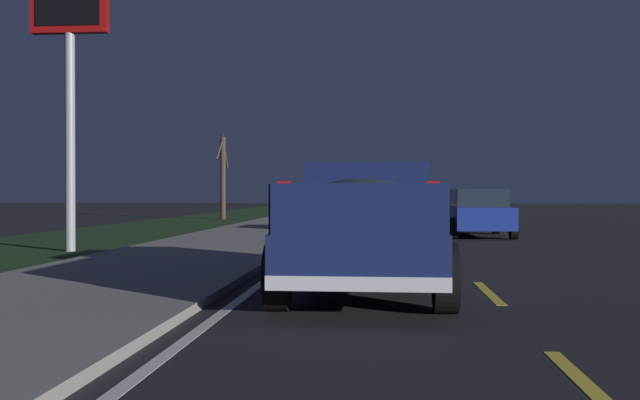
% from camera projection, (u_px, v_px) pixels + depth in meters
% --- Properties ---
extents(ground, '(144.00, 144.00, 0.00)m').
position_uv_depth(ground, '(422.00, 230.00, 27.72)').
color(ground, black).
extents(sidewalk_shoulder, '(108.00, 4.00, 0.12)m').
position_uv_depth(sidewalk_shoulder, '(274.00, 228.00, 28.21)').
color(sidewalk_shoulder, gray).
rests_on(sidewalk_shoulder, ground).
extents(grass_verge, '(108.00, 6.00, 0.01)m').
position_uv_depth(grass_verge, '(149.00, 229.00, 28.64)').
color(grass_verge, '#1E3819').
rests_on(grass_verge, ground).
extents(lane_markings, '(108.00, 3.54, 0.01)m').
position_uv_depth(lane_markings, '(357.00, 227.00, 29.80)').
color(lane_markings, yellow).
rests_on(lane_markings, ground).
extents(pickup_truck, '(5.44, 2.31, 1.87)m').
position_uv_depth(pickup_truck, '(366.00, 224.00, 10.47)').
color(pickup_truck, '#141E4C').
rests_on(pickup_truck, ground).
extents(sedan_green, '(4.45, 2.10, 1.54)m').
position_uv_depth(sedan_green, '(380.00, 212.00, 24.64)').
color(sedan_green, '#14592D').
rests_on(sedan_green, ground).
extents(sedan_blue, '(4.45, 2.10, 1.54)m').
position_uv_depth(sedan_blue, '(477.00, 212.00, 23.58)').
color(sedan_blue, navy).
rests_on(sedan_blue, ground).
extents(sedan_silver, '(4.40, 2.02, 1.54)m').
position_uv_depth(sedan_silver, '(443.00, 205.00, 39.31)').
color(sedan_silver, '#B2B5BA').
rests_on(sedan_silver, ground).
extents(gas_price_sign, '(0.27, 1.90, 7.49)m').
position_uv_depth(gas_price_sign, '(69.00, 18.00, 17.53)').
color(gas_price_sign, '#99999E').
rests_on(gas_price_sign, ground).
extents(bare_tree_far, '(1.73, 0.41, 4.58)m').
position_uv_depth(bare_tree_far, '(223.00, 175.00, 38.71)').
color(bare_tree_far, '#423323').
rests_on(bare_tree_far, ground).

